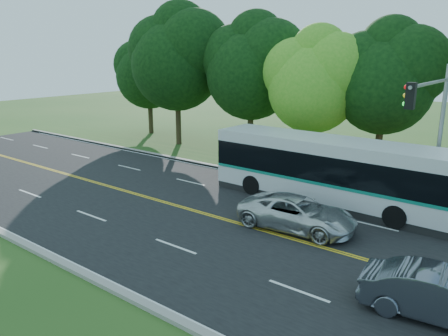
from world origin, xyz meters
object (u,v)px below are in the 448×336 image
Objects in this scene: traffic_signal at (433,120)px; sedan at (441,296)px; transit_bus at (333,172)px; suv at (297,213)px.

sedan is (2.45, -7.77, -3.92)m from traffic_signal.
traffic_signal is 1.57× the size of sedan.
transit_bus reaches higher than suv.
transit_bus is at bearing -1.88° from suv.
transit_bus is at bearing -175.32° from traffic_signal.
traffic_signal reaches higher than sedan.
sedan is 7.36m from suv.
suv is at bearing -86.38° from transit_bus.
sedan reaches higher than suv.
traffic_signal is 5.21m from transit_bus.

